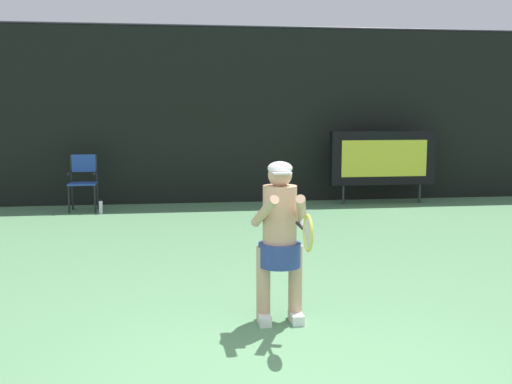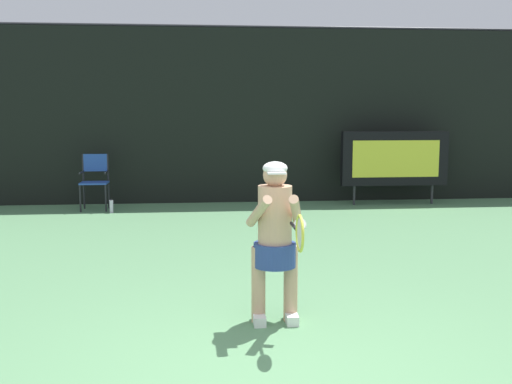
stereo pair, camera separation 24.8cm
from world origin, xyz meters
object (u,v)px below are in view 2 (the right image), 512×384
at_px(umpire_chair, 95,178).
at_px(tennis_racket, 299,233).
at_px(scoreboard, 394,159).
at_px(water_bottle, 111,206).
at_px(tennis_player, 275,235).

distance_m(umpire_chair, tennis_racket, 7.69).
xyz_separation_m(scoreboard, umpire_chair, (-6.01, -0.08, -0.33)).
bearing_deg(water_bottle, tennis_racket, -69.95).
bearing_deg(water_bottle, scoreboard, 4.97).
bearing_deg(scoreboard, tennis_player, -116.54).
height_order(scoreboard, water_bottle, scoreboard).
relative_size(tennis_player, tennis_racket, 2.48).
xyz_separation_m(umpire_chair, tennis_player, (2.69, -6.57, 0.20)).
distance_m(water_bottle, tennis_player, 6.62).
bearing_deg(tennis_racket, tennis_player, 107.24).
distance_m(scoreboard, umpire_chair, 6.02).
relative_size(water_bottle, tennis_player, 0.18).
height_order(scoreboard, tennis_racket, scoreboard).
relative_size(umpire_chair, tennis_player, 0.72).
bearing_deg(umpire_chair, scoreboard, 0.77).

